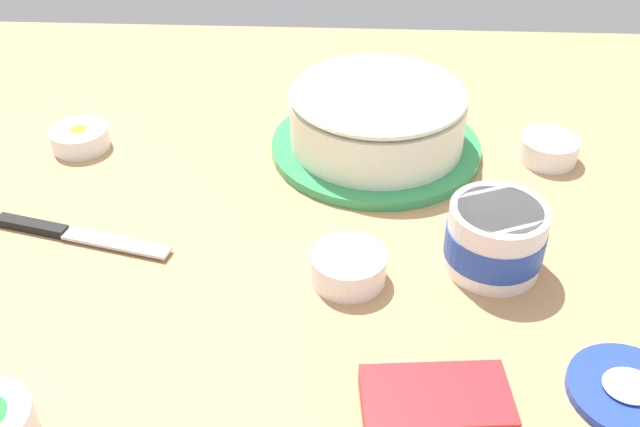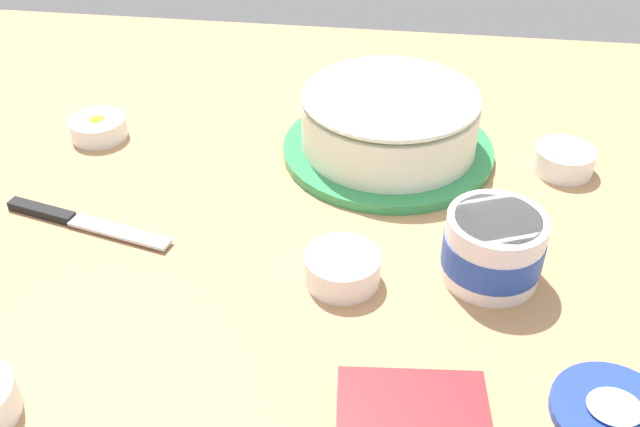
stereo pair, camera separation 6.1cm
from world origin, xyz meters
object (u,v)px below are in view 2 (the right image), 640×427
at_px(frosting_tub, 493,247).
at_px(frosted_cake, 389,122).
at_px(spreading_knife, 73,219).
at_px(sprinkle_bowl_orange, 98,127).
at_px(sprinkle_bowl_rainbow, 342,267).
at_px(candy_box_lower, 412,409).
at_px(sprinkle_bowl_pink, 564,159).
at_px(frosting_tub_lid, 613,412).

bearing_deg(frosting_tub, frosted_cake, -62.13).
height_order(frosted_cake, frosting_tub, frosted_cake).
distance_m(spreading_knife, sprinkle_bowl_orange, 0.22).
height_order(sprinkle_bowl_rainbow, candy_box_lower, sprinkle_bowl_rainbow).
height_order(frosted_cake, sprinkle_bowl_orange, frosted_cake).
height_order(frosting_tub, sprinkle_bowl_orange, frosting_tub).
height_order(frosting_tub, sprinkle_bowl_rainbow, frosting_tub).
bearing_deg(sprinkle_bowl_pink, sprinkle_bowl_orange, -0.07).
distance_m(sprinkle_bowl_pink, sprinkle_bowl_rainbow, 0.39).
bearing_deg(candy_box_lower, sprinkle_bowl_rainbow, -70.11).
bearing_deg(sprinkle_bowl_pink, frosted_cake, -2.76).
bearing_deg(spreading_knife, frosting_tub, 176.77).
bearing_deg(frosting_tub_lid, frosting_tub, -60.38).
distance_m(frosting_tub, sprinkle_bowl_pink, 0.27).
distance_m(frosting_tub, sprinkle_bowl_rainbow, 0.17).
relative_size(frosting_tub_lid, sprinkle_bowl_rainbow, 1.35).
bearing_deg(sprinkle_bowl_rainbow, sprinkle_bowl_pink, -136.08).
bearing_deg(frosting_tub_lid, candy_box_lower, 8.33).
bearing_deg(sprinkle_bowl_rainbow, frosting_tub_lid, 150.48).
height_order(spreading_knife, candy_box_lower, candy_box_lower).
relative_size(frosted_cake, sprinkle_bowl_rainbow, 3.50).
bearing_deg(sprinkle_bowl_orange, candy_box_lower, 136.84).
relative_size(frosted_cake, spreading_knife, 1.30).
distance_m(frosted_cake, frosting_tub_lid, 0.50).
relative_size(frosting_tub_lid, sprinkle_bowl_pink, 1.41).
bearing_deg(frosting_tub, candy_box_lower, 69.06).
height_order(frosted_cake, spreading_knife, frosted_cake).
distance_m(frosting_tub_lid, candy_box_lower, 0.19).
distance_m(frosted_cake, sprinkle_bowl_pink, 0.25).
distance_m(frosted_cake, candy_box_lower, 0.47).
bearing_deg(frosting_tub, frosting_tub_lid, 119.62).
xyz_separation_m(frosting_tub, sprinkle_bowl_orange, (0.57, -0.24, -0.03)).
xyz_separation_m(frosting_tub, frosting_tub_lid, (-0.11, 0.19, -0.04)).
xyz_separation_m(frosting_tub_lid, sprinkle_bowl_pink, (-0.01, -0.43, 0.01)).
height_order(sprinkle_bowl_pink, sprinkle_bowl_orange, sprinkle_bowl_pink).
bearing_deg(frosting_tub_lid, spreading_knife, -19.07).
distance_m(frosted_cake, sprinkle_bowl_orange, 0.44).
relative_size(frosting_tub, candy_box_lower, 0.82).
relative_size(frosting_tub, spreading_knife, 0.49).
distance_m(sprinkle_bowl_orange, sprinkle_bowl_rainbow, 0.48).
xyz_separation_m(frosting_tub_lid, sprinkle_bowl_orange, (0.67, -0.43, 0.01)).
xyz_separation_m(sprinkle_bowl_pink, sprinkle_bowl_orange, (0.68, -0.00, -0.00)).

